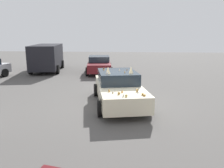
# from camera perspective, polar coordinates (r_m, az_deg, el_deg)

# --- Properties ---
(ground_plane) EXTENTS (60.00, 60.00, 0.00)m
(ground_plane) POSITION_cam_1_polar(r_m,az_deg,el_deg) (10.02, 1.72, -5.06)
(ground_plane) COLOR #514F4C
(art_car_decorated) EXTENTS (4.91, 2.73, 1.70)m
(art_car_decorated) POSITION_cam_1_polar(r_m,az_deg,el_deg) (9.93, 1.65, -0.98)
(art_car_decorated) COLOR beige
(art_car_decorated) RESTS_ON ground
(parked_van_behind_left) EXTENTS (5.52, 2.96, 2.18)m
(parked_van_behind_left) POSITION_cam_1_polar(r_m,az_deg,el_deg) (19.68, -16.15, 6.78)
(parked_van_behind_left) COLOR black
(parked_van_behind_left) RESTS_ON ground
(parked_sedan_near_right) EXTENTS (4.41, 2.42, 1.33)m
(parked_sedan_near_right) POSITION_cam_1_polar(r_m,az_deg,el_deg) (17.98, -3.28, 5.01)
(parked_sedan_near_right) COLOR #5B1419
(parked_sedan_near_right) RESTS_ON ground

